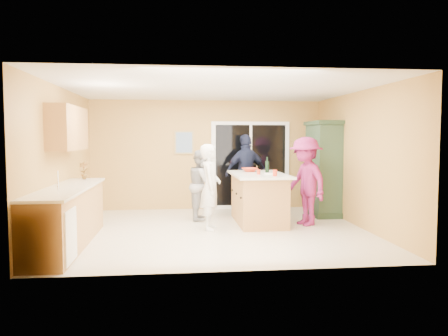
{
  "coord_description": "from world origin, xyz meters",
  "views": [
    {
      "loc": [
        -0.72,
        -7.95,
        1.72
      ],
      "look_at": [
        0.15,
        0.1,
        1.15
      ],
      "focal_mm": 35.0,
      "sensor_mm": 36.0,
      "label": 1
    }
  ],
  "objects": [
    {
      "name": "woman_grey",
      "position": [
        -0.2,
        1.13,
        0.73
      ],
      "size": [
        0.61,
        0.75,
        1.46
      ],
      "primitive_type": "imported",
      "rotation": [
        0.0,
        0.0,
        1.49
      ],
      "color": "#A9A9AC",
      "rests_on": "floor"
    },
    {
      "name": "floor",
      "position": [
        0.0,
        0.0,
        0.0
      ],
      "size": [
        5.5,
        5.5,
        0.0
      ],
      "primitive_type": "plane",
      "color": "beige",
      "rests_on": "ground"
    },
    {
      "name": "wine_bottle",
      "position": [
        1.09,
        0.69,
        1.13
      ],
      "size": [
        0.08,
        0.08,
        0.33
      ],
      "rotation": [
        0.0,
        0.0,
        -0.4
      ],
      "color": "black",
      "rests_on": "kitchen_island"
    },
    {
      "name": "tumbler_near",
      "position": [
        0.86,
        0.38,
        1.05
      ],
      "size": [
        0.07,
        0.07,
        0.1
      ],
      "primitive_type": "cylinder",
      "rotation": [
        0.0,
        0.0,
        0.07
      ],
      "color": "red",
      "rests_on": "kitchen_island"
    },
    {
      "name": "tulip_vase",
      "position": [
        -2.45,
        0.39,
        1.11
      ],
      "size": [
        0.19,
        0.15,
        0.34
      ],
      "primitive_type": "imported",
      "rotation": [
        0.0,
        0.0,
        -0.15
      ],
      "color": "red",
      "rests_on": "left_cabinet_run"
    },
    {
      "name": "tumbler_far",
      "position": [
        1.09,
        -0.01,
        1.06
      ],
      "size": [
        0.09,
        0.09,
        0.12
      ],
      "primitive_type": "cylinder",
      "rotation": [
        0.0,
        0.0,
        -0.17
      ],
      "color": "red",
      "rests_on": "kitchen_island"
    },
    {
      "name": "left_cabinet_run",
      "position": [
        -2.45,
        -1.05,
        0.46
      ],
      "size": [
        0.65,
        3.05,
        1.24
      ],
      "color": "#B37F45",
      "rests_on": "floor"
    },
    {
      "name": "upper_cabinets",
      "position": [
        -2.58,
        -0.2,
        1.88
      ],
      "size": [
        0.35,
        1.6,
        0.75
      ],
      "primitive_type": "cube",
      "color": "#B37F45",
      "rests_on": "wall_left"
    },
    {
      "name": "wall_left",
      "position": [
        -2.75,
        0.0,
        1.3
      ],
      "size": [
        0.1,
        5.0,
        2.6
      ],
      "primitive_type": "cube",
      "color": "#E8AF5F",
      "rests_on": "ground"
    },
    {
      "name": "serving_bowl",
      "position": [
        0.81,
        1.1,
        1.04
      ],
      "size": [
        0.39,
        0.39,
        0.08
      ],
      "primitive_type": "imported",
      "rotation": [
        0.0,
        0.0,
        0.24
      ],
      "color": "red",
      "rests_on": "kitchen_island"
    },
    {
      "name": "sliding_door",
      "position": [
        1.05,
        2.46,
        1.05
      ],
      "size": [
        1.9,
        0.07,
        2.1
      ],
      "color": "white",
      "rests_on": "floor"
    },
    {
      "name": "wall_right",
      "position": [
        2.75,
        0.0,
        1.3
      ],
      "size": [
        0.1,
        5.0,
        2.6
      ],
      "primitive_type": "cube",
      "color": "#E8AF5F",
      "rests_on": "ground"
    },
    {
      "name": "green_hutch",
      "position": [
        2.49,
        1.36,
        1.01
      ],
      "size": [
        0.6,
        1.13,
        2.08
      ],
      "color": "#233923",
      "rests_on": "floor"
    },
    {
      "name": "kitchen_island",
      "position": [
        0.9,
        0.62,
        0.47
      ],
      "size": [
        1.04,
        1.91,
        1.0
      ],
      "rotation": [
        0.0,
        0.0,
        0.01
      ],
      "color": "#B37F45",
      "rests_on": "floor"
    },
    {
      "name": "woman_white",
      "position": [
        -0.11,
        0.1,
        0.8
      ],
      "size": [
        0.47,
        0.64,
        1.6
      ],
      "primitive_type": "imported",
      "rotation": [
        0.0,
        0.0,
        1.4
      ],
      "color": "silver",
      "rests_on": "floor"
    },
    {
      "name": "white_plate",
      "position": [
        1.11,
        0.51,
        1.01
      ],
      "size": [
        0.28,
        0.28,
        0.02
      ],
      "primitive_type": "cylinder",
      "rotation": [
        0.0,
        0.0,
        0.25
      ],
      "color": "white",
      "rests_on": "kitchen_island"
    },
    {
      "name": "woman_magenta",
      "position": [
        1.78,
        0.32,
        0.86
      ],
      "size": [
        0.98,
        1.27,
        1.73
      ],
      "primitive_type": "imported",
      "rotation": [
        0.0,
        0.0,
        -1.23
      ],
      "color": "maroon",
      "rests_on": "floor"
    },
    {
      "name": "framed_picture",
      "position": [
        -0.55,
        2.48,
        1.6
      ],
      "size": [
        0.46,
        0.04,
        0.56
      ],
      "color": "tan",
      "rests_on": "wall_back"
    },
    {
      "name": "ceiling",
      "position": [
        0.0,
        0.0,
        2.6
      ],
      "size": [
        5.5,
        5.0,
        0.1
      ],
      "primitive_type": "cube",
      "color": "silver",
      "rests_on": "wall_back"
    },
    {
      "name": "wall_back",
      "position": [
        0.0,
        2.5,
        1.3
      ],
      "size": [
        5.5,
        0.1,
        2.6
      ],
      "primitive_type": "cube",
      "color": "#E8AF5F",
      "rests_on": "ground"
    },
    {
      "name": "wall_front",
      "position": [
        0.0,
        -2.5,
        1.3
      ],
      "size": [
        5.5,
        0.1,
        2.6
      ],
      "primitive_type": "cube",
      "color": "#E8AF5F",
      "rests_on": "ground"
    },
    {
      "name": "woman_navy",
      "position": [
        0.87,
        2.0,
        0.9
      ],
      "size": [
        1.13,
        0.74,
        1.79
      ],
      "primitive_type": "imported",
      "rotation": [
        0.0,
        0.0,
        3.45
      ],
      "color": "#171D32",
      "rests_on": "floor"
    }
  ]
}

